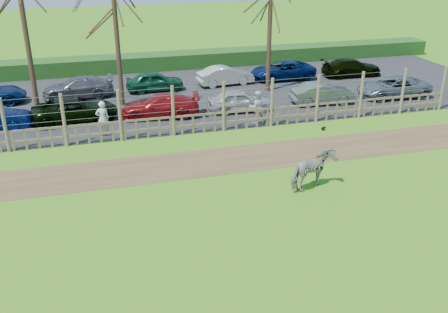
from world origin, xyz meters
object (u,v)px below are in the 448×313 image
object	(u,v)px
visitor_a	(103,119)
car_11	(225,76)
car_2	(75,110)
car_5	(323,94)
car_10	(155,81)
tree_right	(271,4)
tree_left	(22,9)
zebra	(313,170)
crow	(323,128)
visitor_b	(257,107)
tree_mid	(115,18)
car_6	(393,87)
car_3	(160,106)
car_13	(352,67)
car_9	(78,87)
car_12	(283,70)
car_4	(240,101)

from	to	relation	value
visitor_a	car_11	size ratio (longest dim) A/B	0.47
car_2	car_5	size ratio (longest dim) A/B	1.19
car_10	tree_right	bearing A→B (deg)	-106.20
tree_left	visitor_a	distance (m)	6.80
zebra	car_11	bearing A→B (deg)	-25.21
tree_right	crow	xyz separation A→B (m)	(0.32, -7.26, -5.14)
tree_left	visitor_b	distance (m)	12.53
visitor_a	car_11	world-z (taller)	visitor_a
visitor_b	crow	size ratio (longest dim) A/B	6.96
tree_mid	car_6	xyz separation A→B (m)	(15.77, -2.77, -4.23)
visitor_a	car_3	xyz separation A→B (m)	(3.06, 2.02, -0.26)
tree_right	car_5	world-z (taller)	tree_right
tree_right	car_13	xyz separation A→B (m)	(6.80, 1.84, -4.60)
car_13	crow	bearing A→B (deg)	145.75
car_10	car_2	bearing A→B (deg)	132.06
visitor_b	car_10	world-z (taller)	visitor_b
crow	car_9	bearing A→B (deg)	142.61
visitor_b	car_2	distance (m)	9.42
tree_left	car_11	xyz separation A→B (m)	(11.31, 3.51, -4.98)
car_12	car_9	bearing A→B (deg)	-86.53
car_3	car_9	world-z (taller)	same
car_3	crow	bearing A→B (deg)	69.25
tree_left	visitor_a	size ratio (longest dim) A/B	4.57
car_13	visitor_b	bearing A→B (deg)	129.26
zebra	visitor_b	bearing A→B (deg)	-24.83
visitor_a	visitor_b	bearing A→B (deg)	167.99
tree_left	car_10	bearing A→B (deg)	26.52
crow	car_11	distance (m)	9.62
tree_mid	car_12	distance (m)	12.02
car_4	car_10	size ratio (longest dim) A/B	1.00
tree_right	car_6	world-z (taller)	tree_right
visitor_a	car_2	size ratio (longest dim) A/B	0.40
car_2	tree_left	bearing A→B (deg)	53.90
tree_right	zebra	bearing A→B (deg)	-102.68
tree_right	car_2	size ratio (longest dim) A/B	1.70
visitor_a	tree_left	bearing A→B (deg)	-58.60
car_11	car_13	world-z (taller)	same
car_9	car_5	bearing A→B (deg)	71.34
zebra	visitor_a	size ratio (longest dim) A/B	1.07
tree_right	car_10	size ratio (longest dim) A/B	2.09
car_12	tree_right	bearing A→B (deg)	-38.72
visitor_a	tree_mid	bearing A→B (deg)	-114.92
visitor_a	car_10	xyz separation A→B (m)	(3.49, 7.04, -0.26)
visitor_b	zebra	bearing A→B (deg)	91.00
visitor_a	zebra	bearing A→B (deg)	123.90
car_5	car_3	bearing A→B (deg)	92.82
zebra	car_13	xyz separation A→B (m)	(9.71, 14.79, -0.14)
car_3	car_13	xyz separation A→B (m)	(14.02, 5.02, 0.00)
zebra	car_2	size ratio (longest dim) A/B	0.43
car_11	car_12	world-z (taller)	same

